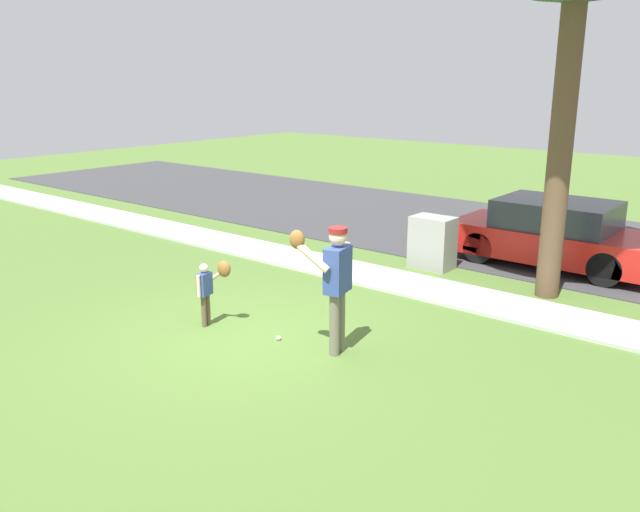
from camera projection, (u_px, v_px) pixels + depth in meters
The scene contains 8 objects.
ground_plane at pixel (384, 282), 12.26m from camera, with size 48.00×48.00×0.00m, color #4C6B2D.
sidewalk_strip at pixel (387, 279), 12.32m from camera, with size 36.00×1.20×0.06m, color #B2B2AD.
road_surface at pixel (500, 233), 16.06m from camera, with size 36.00×6.80×0.02m, color #38383A.
person_adult at pixel (335, 276), 8.85m from camera, with size 0.69×0.76×1.79m.
person_child at pixel (210, 284), 9.94m from camera, with size 0.44×0.47×1.04m.
baseball at pixel (278, 338), 9.55m from camera, with size 0.07×0.07×0.07m, color white.
utility_cabinet at pixel (432, 243), 13.03m from camera, with size 0.82×0.57×1.04m, color gray.
parked_hatchback_red at pixel (555, 234), 13.12m from camera, with size 4.00×1.75×1.33m.
Camera 1 is at (6.46, -6.31, 3.73)m, focal length 36.76 mm.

